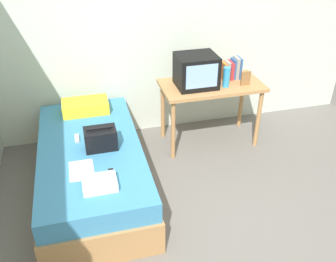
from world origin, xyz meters
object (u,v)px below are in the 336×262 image
object	(u,v)px
tv	(196,71)
book_row	(231,69)
handbag	(101,139)
remote_silver	(77,138)
picture_frame	(246,78)
desk	(211,92)
remote_dark	(112,175)
bed	(92,168)
magazine	(82,170)
water_bottle	(226,77)
pillow	(85,106)
folded_towel	(100,183)

from	to	relation	value
tv	book_row	distance (m)	0.49
handbag	remote_silver	xyz separation A→B (m)	(-0.22, 0.21, -0.09)
picture_frame	remote_silver	xyz separation A→B (m)	(-1.91, -0.29, -0.31)
desk	book_row	world-z (taller)	book_row
remote_dark	remote_silver	bearing A→B (deg)	111.34
book_row	picture_frame	xyz separation A→B (m)	(0.08, -0.23, -0.03)
remote_dark	bed	bearing A→B (deg)	106.32
magazine	tv	bearing A→B (deg)	34.90
bed	water_bottle	size ratio (longest dim) A/B	8.83
pillow	remote_silver	distance (m)	0.58
remote_dark	tv	bearing A→B (deg)	44.38
book_row	bed	bearing A→B (deg)	-158.63
bed	tv	world-z (taller)	tv
tv	book_row	bearing A→B (deg)	13.10
picture_frame	magazine	bearing A→B (deg)	-156.72
bed	picture_frame	world-z (taller)	picture_frame
handbag	remote_dark	bearing A→B (deg)	-85.12
remote_silver	tv	bearing A→B (deg)	16.95
tv	picture_frame	distance (m)	0.57
bed	folded_towel	world-z (taller)	folded_towel
remote_dark	remote_silver	distance (m)	0.71
tv	magazine	world-z (taller)	tv
handbag	magazine	size ratio (longest dim) A/B	1.03
bed	desk	distance (m)	1.61
book_row	handbag	world-z (taller)	book_row
remote_silver	pillow	bearing A→B (deg)	77.45
desk	remote_silver	bearing A→B (deg)	-164.89
bed	handbag	distance (m)	0.39
tv	bed	bearing A→B (deg)	-155.75
bed	desk	size ratio (longest dim) A/B	1.72
water_bottle	handbag	size ratio (longest dim) A/B	0.75
picture_frame	handbag	xyz separation A→B (m)	(-1.69, -0.50, -0.22)
pillow	folded_towel	bearing A→B (deg)	-89.04
desk	water_bottle	size ratio (longest dim) A/B	5.12
folded_towel	handbag	bearing A→B (deg)	82.95
pillow	handbag	size ratio (longest dim) A/B	1.67
water_bottle	remote_silver	distance (m)	1.75
magazine	remote_dark	bearing A→B (deg)	-29.35
remote_silver	bed	bearing A→B (deg)	-53.95
water_bottle	magazine	distance (m)	1.90
book_row	tv	bearing A→B (deg)	-166.90
bed	remote_silver	xyz separation A→B (m)	(-0.11, 0.15, 0.28)
magazine	folded_towel	xyz separation A→B (m)	(0.14, -0.26, 0.03)
pillow	remote_dark	xyz separation A→B (m)	(0.13, -1.23, -0.05)
tv	magazine	distance (m)	1.70
desk	picture_frame	world-z (taller)	picture_frame
desk	pillow	xyz separation A→B (m)	(-1.43, 0.15, -0.08)
bed	pillow	bearing A→B (deg)	88.61
picture_frame	remote_silver	size ratio (longest dim) A/B	1.15
bed	desk	world-z (taller)	desk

